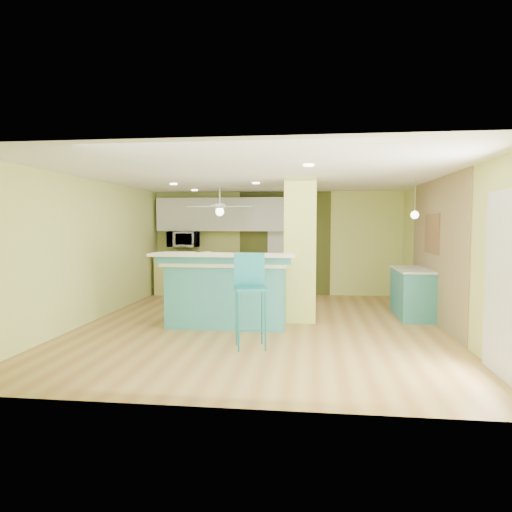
% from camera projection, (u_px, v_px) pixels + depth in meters
% --- Properties ---
extents(floor, '(6.00, 7.00, 0.01)m').
position_uv_depth(floor, '(261.00, 326.00, 7.73)').
color(floor, olive).
rests_on(floor, ground).
extents(ceiling, '(6.00, 7.00, 0.01)m').
position_uv_depth(ceiling, '(261.00, 177.00, 7.56)').
color(ceiling, white).
rests_on(ceiling, wall_back).
extents(wall_back, '(6.00, 0.01, 2.50)m').
position_uv_depth(wall_back, '(276.00, 243.00, 11.12)').
color(wall_back, '#CDD773').
rests_on(wall_back, floor).
extents(wall_front, '(6.00, 0.01, 2.50)m').
position_uv_depth(wall_front, '(219.00, 275.00, 4.17)').
color(wall_front, '#CDD773').
rests_on(wall_front, floor).
extents(wall_left, '(0.01, 7.00, 2.50)m').
position_uv_depth(wall_left, '(91.00, 251.00, 8.01)').
color(wall_left, '#CDD773').
rests_on(wall_left, floor).
extents(wall_right, '(0.01, 7.00, 2.50)m').
position_uv_depth(wall_right, '(447.00, 253.00, 7.28)').
color(wall_right, '#CDD773').
rests_on(wall_right, floor).
extents(wood_panel, '(0.02, 3.40, 2.50)m').
position_uv_depth(wood_panel, '(436.00, 251.00, 7.88)').
color(wood_panel, olive).
rests_on(wood_panel, floor).
extents(olive_accent, '(2.20, 0.02, 2.50)m').
position_uv_depth(olive_accent, '(285.00, 243.00, 11.07)').
color(olive_accent, '#444A1D').
rests_on(olive_accent, floor).
extents(interior_door, '(0.82, 0.05, 2.00)m').
position_uv_depth(interior_door, '(285.00, 254.00, 11.06)').
color(interior_door, silver).
rests_on(interior_door, floor).
extents(french_door, '(0.04, 1.08, 2.10)m').
position_uv_depth(french_door, '(505.00, 285.00, 5.02)').
color(french_door, white).
rests_on(french_door, floor).
extents(column, '(0.55, 0.55, 2.50)m').
position_uv_depth(column, '(300.00, 251.00, 8.06)').
color(column, '#CCCE5F').
rests_on(column, floor).
extents(kitchen_run, '(3.25, 0.63, 0.94)m').
position_uv_depth(kitchen_run, '(222.00, 276.00, 11.02)').
color(kitchen_run, '#DDD574').
rests_on(kitchen_run, floor).
extents(stove, '(0.76, 0.66, 1.08)m').
position_uv_depth(stove, '(184.00, 276.00, 11.13)').
color(stove, white).
rests_on(stove, floor).
extents(upper_cabinets, '(3.20, 0.34, 0.80)m').
position_uv_depth(upper_cabinets, '(223.00, 215.00, 11.04)').
color(upper_cabinets, silver).
rests_on(upper_cabinets, wall_back).
extents(microwave, '(0.70, 0.48, 0.39)m').
position_uv_depth(microwave, '(183.00, 239.00, 11.08)').
color(microwave, white).
rests_on(microwave, wall_back).
extents(ceiling_fan, '(1.41, 1.41, 0.61)m').
position_uv_depth(ceiling_fan, '(220.00, 207.00, 9.70)').
color(ceiling_fan, white).
rests_on(ceiling_fan, ceiling).
extents(pendant_lamp, '(0.14, 0.14, 0.69)m').
position_uv_depth(pendant_lamp, '(415.00, 215.00, 8.02)').
color(pendant_lamp, silver).
rests_on(pendant_lamp, ceiling).
extents(wall_decor, '(0.03, 0.90, 0.70)m').
position_uv_depth(wall_decor, '(432.00, 234.00, 8.06)').
color(wall_decor, brown).
rests_on(wall_decor, wood_panel).
extents(peninsula, '(2.35, 1.27, 1.25)m').
position_uv_depth(peninsula, '(228.00, 291.00, 7.75)').
color(peninsula, teal).
rests_on(peninsula, floor).
extents(bar_stool, '(0.52, 0.52, 1.31)m').
position_uv_depth(bar_stool, '(250.00, 285.00, 6.34)').
color(bar_stool, '#1D7584').
rests_on(bar_stool, floor).
extents(side_counter, '(0.59, 1.40, 0.90)m').
position_uv_depth(side_counter, '(412.00, 292.00, 8.45)').
color(side_counter, teal).
rests_on(side_counter, floor).
extents(fruit_bowl, '(0.42, 0.42, 0.08)m').
position_uv_depth(fruit_bowl, '(233.00, 255.00, 10.95)').
color(fruit_bowl, '#322314').
rests_on(fruit_bowl, kitchen_run).
extents(canister, '(0.14, 0.14, 0.17)m').
position_uv_depth(canister, '(207.00, 257.00, 7.64)').
color(canister, yellow).
rests_on(canister, peninsula).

